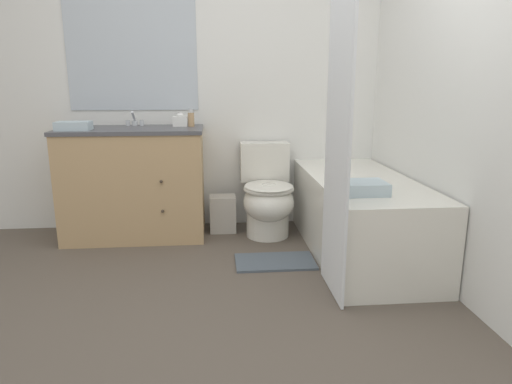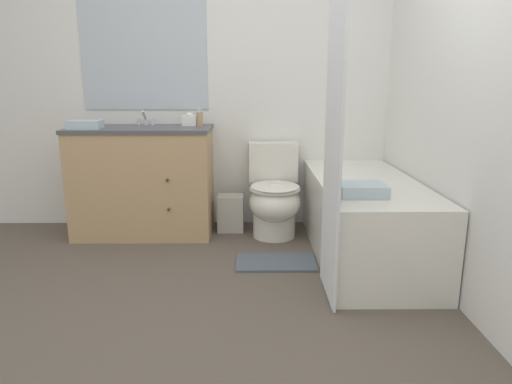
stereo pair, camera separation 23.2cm
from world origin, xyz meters
name	(u,v)px [view 1 (the left image)]	position (x,y,z in m)	size (l,w,h in m)	color
ground_plane	(238,334)	(0.00, 0.00, 0.00)	(14.00, 14.00, 0.00)	brown
wall_back	(224,77)	(-0.01, 1.86, 1.25)	(8.00, 0.06, 2.50)	silver
wall_right	(429,76)	(1.30, 0.92, 1.25)	(0.05, 2.83, 2.50)	silver
vanity_cabinet	(134,182)	(-0.73, 1.56, 0.44)	(1.09, 0.57, 0.87)	tan
sink_faucet	(134,121)	(-0.73, 1.74, 0.90)	(0.14, 0.12, 0.12)	silver
toilet	(267,197)	(0.32, 1.48, 0.32)	(0.40, 0.63, 0.72)	silver
bathtub	(359,215)	(0.93, 1.03, 0.28)	(0.68, 1.60, 0.56)	silver
shower_curtain	(338,124)	(0.58, 0.43, 0.99)	(0.01, 0.48, 1.97)	white
wastebasket	(223,214)	(-0.04, 1.61, 0.15)	(0.21, 0.18, 0.30)	#B7B2A8
tissue_box	(180,121)	(-0.36, 1.69, 0.91)	(0.11, 0.13, 0.10)	white
soap_dispenser	(191,119)	(-0.27, 1.64, 0.93)	(0.05, 0.05, 0.14)	tan
hand_towel_folded	(74,126)	(-1.12, 1.43, 0.90)	(0.24, 0.16, 0.06)	silver
bath_towel_folded	(363,188)	(0.79, 0.59, 0.59)	(0.28, 0.23, 0.07)	silver
bath_mat	(275,262)	(0.30, 0.89, 0.01)	(0.54, 0.32, 0.02)	#4C5660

